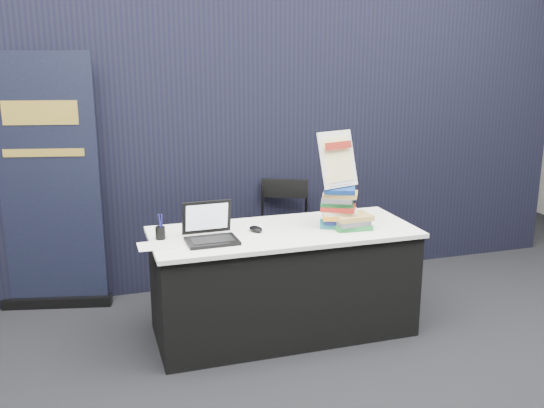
{
  "coord_description": "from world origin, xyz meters",
  "views": [
    {
      "loc": [
        -1.26,
        -3.19,
        1.95
      ],
      "look_at": [
        -0.08,
        0.55,
        0.94
      ],
      "focal_mm": 40.0,
      "sensor_mm": 36.0,
      "label": 1
    }
  ],
  "objects_px": {
    "book_stack_short": "(351,221)",
    "display_table": "(283,281)",
    "stacking_chair": "(291,231)",
    "book_stack_tall": "(338,207)",
    "pullup_banner": "(48,199)",
    "laptop": "(210,232)",
    "info_sign": "(338,160)"
  },
  "relations": [
    {
      "from": "book_stack_short",
      "to": "display_table",
      "type": "bearing_deg",
      "value": 167.13
    },
    {
      "from": "book_stack_short",
      "to": "stacking_chair",
      "type": "distance_m",
      "value": 0.9
    },
    {
      "from": "display_table",
      "to": "book_stack_tall",
      "type": "xyz_separation_m",
      "value": [
        0.38,
        -0.04,
        0.51
      ]
    },
    {
      "from": "book_stack_short",
      "to": "pullup_banner",
      "type": "xyz_separation_m",
      "value": [
        -1.99,
        1.05,
        0.06
      ]
    },
    {
      "from": "laptop",
      "to": "pullup_banner",
      "type": "relative_size",
      "value": 0.17
    },
    {
      "from": "pullup_banner",
      "to": "stacking_chair",
      "type": "relative_size",
      "value": 2.15
    },
    {
      "from": "display_table",
      "to": "book_stack_tall",
      "type": "bearing_deg",
      "value": -5.5
    },
    {
      "from": "book_stack_tall",
      "to": "stacking_chair",
      "type": "distance_m",
      "value": 0.87
    },
    {
      "from": "info_sign",
      "to": "stacking_chair",
      "type": "xyz_separation_m",
      "value": [
        -0.07,
        0.74,
        -0.71
      ]
    },
    {
      "from": "info_sign",
      "to": "pullup_banner",
      "type": "xyz_separation_m",
      "value": [
        -1.92,
        0.95,
        -0.36
      ]
    },
    {
      "from": "display_table",
      "to": "book_stack_short",
      "type": "distance_m",
      "value": 0.63
    },
    {
      "from": "laptop",
      "to": "info_sign",
      "type": "xyz_separation_m",
      "value": [
        0.91,
        0.08,
        0.41
      ]
    },
    {
      "from": "laptop",
      "to": "info_sign",
      "type": "relative_size",
      "value": 0.84
    },
    {
      "from": "book_stack_tall",
      "to": "info_sign",
      "type": "relative_size",
      "value": 0.71
    },
    {
      "from": "book_stack_tall",
      "to": "display_table",
      "type": "bearing_deg",
      "value": 174.5
    },
    {
      "from": "laptop",
      "to": "stacking_chair",
      "type": "relative_size",
      "value": 0.37
    },
    {
      "from": "display_table",
      "to": "stacking_chair",
      "type": "relative_size",
      "value": 2.0
    },
    {
      "from": "info_sign",
      "to": "stacking_chair",
      "type": "height_order",
      "value": "info_sign"
    },
    {
      "from": "book_stack_tall",
      "to": "stacking_chair",
      "type": "xyz_separation_m",
      "value": [
        -0.07,
        0.77,
        -0.39
      ]
    },
    {
      "from": "book_stack_tall",
      "to": "info_sign",
      "type": "distance_m",
      "value": 0.33
    },
    {
      "from": "laptop",
      "to": "info_sign",
      "type": "bearing_deg",
      "value": 3.47
    },
    {
      "from": "book_stack_tall",
      "to": "pullup_banner",
      "type": "distance_m",
      "value": 2.16
    },
    {
      "from": "stacking_chair",
      "to": "info_sign",
      "type": "bearing_deg",
      "value": -59.61
    },
    {
      "from": "display_table",
      "to": "book_stack_short",
      "type": "height_order",
      "value": "book_stack_short"
    },
    {
      "from": "info_sign",
      "to": "laptop",
      "type": "bearing_deg",
      "value": 167.67
    },
    {
      "from": "stacking_chair",
      "to": "book_stack_tall",
      "type": "bearing_deg",
      "value": -59.83
    },
    {
      "from": "stacking_chair",
      "to": "book_stack_short",
      "type": "bearing_deg",
      "value": -55.66
    },
    {
      "from": "display_table",
      "to": "pullup_banner",
      "type": "distance_m",
      "value": 1.87
    },
    {
      "from": "laptop",
      "to": "book_stack_tall",
      "type": "bearing_deg",
      "value": 1.54
    },
    {
      "from": "display_table",
      "to": "laptop",
      "type": "distance_m",
      "value": 0.68
    },
    {
      "from": "info_sign",
      "to": "stacking_chair",
      "type": "bearing_deg",
      "value": 78.42
    },
    {
      "from": "book_stack_short",
      "to": "stacking_chair",
      "type": "relative_size",
      "value": 0.26
    }
  ]
}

